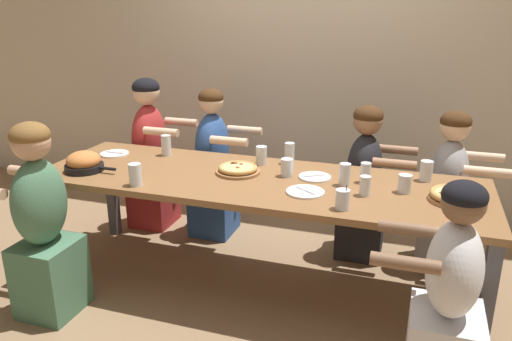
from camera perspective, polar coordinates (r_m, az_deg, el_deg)
name	(u,v)px	position (r m, az deg, el deg)	size (l,w,h in m)	color
ground_plane	(256,284)	(3.39, 0.00, -12.82)	(18.00, 18.00, 0.00)	#896B4C
restaurant_back_panel	(312,24)	(4.31, 6.41, 16.29)	(10.00, 0.06, 3.20)	beige
dining_table	(256,188)	(3.09, 0.00, -2.05)	(2.76, 0.88, 0.74)	brown
pizza_board_main	(238,169)	(3.15, -2.07, 0.14)	(0.28, 0.28, 0.05)	#996B42
pizza_board_second	(457,196)	(2.91, 21.99, -2.75)	(0.30, 0.30, 0.05)	#996B42
skillet_bowl	(84,163)	(3.37, -19.07, 0.86)	(0.35, 0.24, 0.13)	black
empty_plate_a	(305,192)	(2.84, 5.65, -2.44)	(0.22, 0.22, 0.02)	white
empty_plate_b	(315,177)	(3.09, 6.74, -0.74)	(0.20, 0.20, 0.02)	white
empty_plate_c	(115,154)	(3.68, -15.87, 1.86)	(0.20, 0.20, 0.02)	white
cocktail_glass_blue	(343,200)	(2.63, 9.86, -3.39)	(0.08, 0.08, 0.13)	silver
drinking_glass_a	(289,155)	(3.33, 3.85, 1.81)	(0.07, 0.07, 0.14)	silver
drinking_glass_b	(365,174)	(3.05, 12.40, -0.39)	(0.06, 0.06, 0.12)	silver
drinking_glass_c	(426,172)	(3.18, 18.86, -0.18)	(0.08, 0.08, 0.12)	silver
drinking_glass_d	(135,175)	(3.01, -13.64, -0.46)	(0.08, 0.08, 0.13)	silver
drinking_glass_e	(345,176)	(2.98, 10.11, -0.61)	(0.07, 0.07, 0.13)	silver
drinking_glass_f	(261,156)	(3.31, 0.62, 1.61)	(0.07, 0.07, 0.12)	silver
drinking_glass_g	(166,145)	(3.57, -10.22, 2.86)	(0.07, 0.07, 0.14)	silver
drinking_glass_h	(287,169)	(3.09, 3.55, 0.22)	(0.08, 0.08, 0.11)	silver
drinking_glass_i	(405,185)	(2.95, 16.63, -1.56)	(0.08, 0.08, 0.11)	silver
drinking_glass_j	(365,187)	(2.84, 12.34, -1.82)	(0.06, 0.06, 0.11)	silver
diner_near_right	(448,305)	(2.45, 21.09, -14.17)	(0.51, 0.40, 1.08)	silver
diner_far_right	(447,198)	(3.63, 20.96, -2.92)	(0.51, 0.40, 1.11)	#99999E
diner_near_left	(43,228)	(3.12, -23.17, -6.02)	(0.51, 0.40, 1.16)	#477556
diner_far_midleft	(213,169)	(3.91, -4.89, 0.13)	(0.51, 0.40, 1.16)	#2D5193
diner_far_midright	(364,188)	(3.64, 12.20, -1.98)	(0.51, 0.40, 1.11)	#232328
diner_far_left	(151,158)	(4.14, -11.90, 1.39)	(0.51, 0.40, 1.22)	#B22D2D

